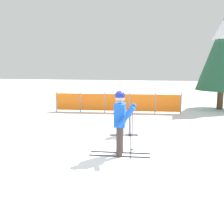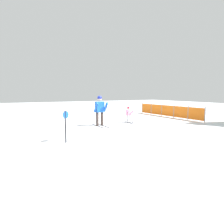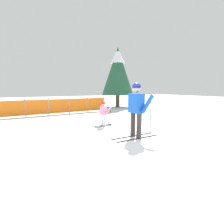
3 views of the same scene
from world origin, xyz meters
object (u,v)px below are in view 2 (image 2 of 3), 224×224
(skier_child, at_px, (128,113))
(trail_marker, at_px, (66,123))
(skier_adult, at_px, (100,108))
(safety_fence, at_px, (168,111))

(skier_child, distance_m, trail_marker, 5.32)
(skier_adult, bearing_deg, skier_child, 92.01)
(skier_adult, bearing_deg, trail_marker, -46.62)
(skier_adult, distance_m, safety_fence, 6.41)
(trail_marker, bearing_deg, skier_adult, 135.25)
(safety_fence, bearing_deg, skier_child, -78.45)
(skier_child, height_order, safety_fence, skier_child)
(skier_child, xyz_separation_m, trail_marker, (2.69, -4.58, 0.17))
(skier_adult, xyz_separation_m, safety_fence, (-1.01, 6.31, -0.53))
(trail_marker, bearing_deg, safety_fence, 111.95)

